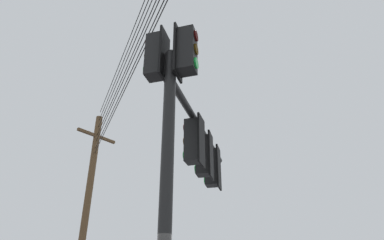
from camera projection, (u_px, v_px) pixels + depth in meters
name	position (u px, v px, depth m)	size (l,w,h in m)	color
signal_mast_assembly	(188.00, 140.00, 6.37)	(1.44, 4.28, 6.11)	black
utility_pole_wooden	(86.00, 213.00, 13.96)	(0.55, 1.98, 9.23)	brown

